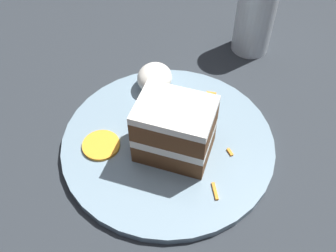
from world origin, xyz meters
The scene contains 8 objects.
ground_plane centered at (0.00, 0.00, 0.00)m, with size 6.00×6.00×0.00m, color black.
dining_table centered at (0.00, 0.00, 0.01)m, with size 1.07×1.13×0.03m, color #282D33.
plate centered at (0.04, 0.02, 0.03)m, with size 0.31×0.31×0.01m, color gray.
cake_slice centered at (0.06, 0.03, 0.08)m, with size 0.09×0.11×0.09m.
cream_dollop centered at (-0.07, -0.02, 0.06)m, with size 0.06×0.06×0.04m, color white.
orange_garnish centered at (0.07, -0.07, 0.04)m, with size 0.05×0.05×0.00m, color orange.
carrot_shreds_scatter centered at (0.01, 0.06, 0.04)m, with size 0.20×0.13×0.00m.
drinking_glass centered at (-0.22, 0.12, 0.08)m, with size 0.07×0.07×0.13m.
Camera 1 is at (0.39, 0.09, 0.48)m, focal length 42.00 mm.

